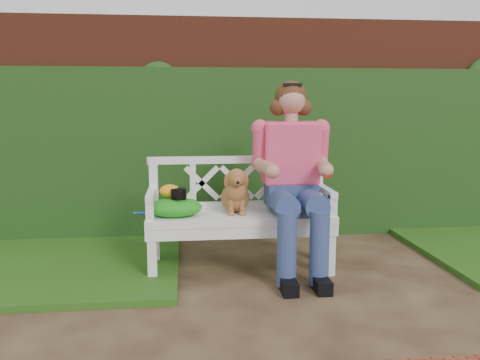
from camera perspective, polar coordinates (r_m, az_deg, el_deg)
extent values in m
plane|color=black|center=(3.81, 10.16, -12.51)|extent=(60.00, 60.00, 0.00)
cube|color=maroon|center=(5.40, 4.78, 5.87)|extent=(10.00, 0.30, 2.20)
cube|color=#254817|center=(5.21, 5.21, 3.00)|extent=(10.00, 0.18, 1.70)
cube|color=#1B4912|center=(4.71, -23.12, -8.59)|extent=(2.60, 2.00, 0.05)
cube|color=black|center=(4.01, -6.87, -1.48)|extent=(0.12, 0.09, 0.08)
ellipsoid|color=orange|center=(4.06, -7.89, -1.22)|extent=(0.17, 0.14, 0.10)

